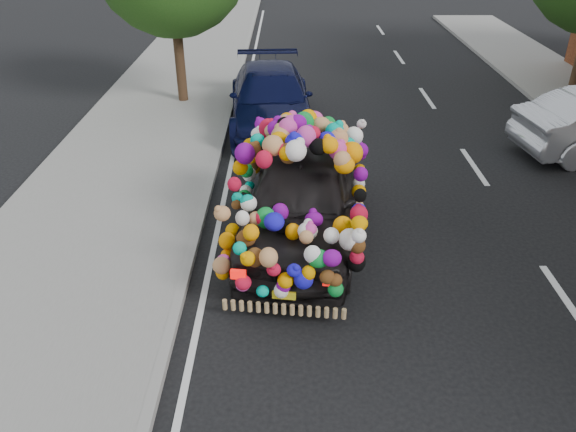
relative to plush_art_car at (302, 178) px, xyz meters
name	(u,v)px	position (x,y,z in m)	size (l,w,h in m)	color
ground	(333,304)	(0.45, -2.00, -1.17)	(100.00, 100.00, 0.00)	black
sidewalk	(51,301)	(-3.85, -2.00, -1.11)	(4.00, 60.00, 0.12)	gray
kerb	(179,301)	(-1.90, -2.00, -1.11)	(0.15, 60.00, 0.13)	gray
lane_markings	(569,304)	(4.05, -2.00, -1.17)	(6.00, 50.00, 0.01)	silver
plush_art_car	(302,178)	(0.00, 0.00, 0.00)	(2.87, 5.21, 2.27)	black
navy_sedan	(271,99)	(-0.69, 5.61, -0.42)	(2.11, 5.20, 1.51)	black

